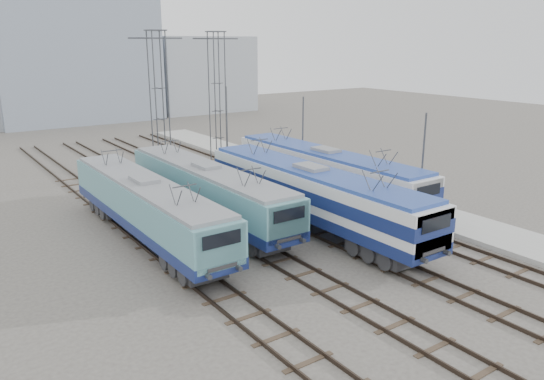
{
  "coord_description": "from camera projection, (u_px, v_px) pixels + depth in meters",
  "views": [
    {
      "loc": [
        -17.32,
        -18.9,
        11.08
      ],
      "look_at": [
        0.73,
        7.0,
        2.27
      ],
      "focal_mm": 35.0,
      "sensor_mm": 36.0,
      "label": 1
    }
  ],
  "objects": [
    {
      "name": "ground",
      "position": [
        338.0,
        264.0,
        27.46
      ],
      "size": [
        160.0,
        160.0,
        0.0
      ],
      "primitive_type": "plane",
      "color": "#514C47"
    },
    {
      "name": "platform",
      "position": [
        369.0,
        195.0,
        39.36
      ],
      "size": [
        4.0,
        70.0,
        0.3
      ],
      "primitive_type": "cube",
      "color": "#9E9E99",
      "rests_on": "ground"
    },
    {
      "name": "locomotive_far_left",
      "position": [
        147.0,
        205.0,
        29.97
      ],
      "size": [
        2.76,
        17.45,
        3.28
      ],
      "color": "navy",
      "rests_on": "ground"
    },
    {
      "name": "locomotive_center_left",
      "position": [
        208.0,
        189.0,
        33.32
      ],
      "size": [
        2.76,
        17.44,
        3.28
      ],
      "color": "navy",
      "rests_on": "ground"
    },
    {
      "name": "locomotive_center_right",
      "position": [
        312.0,
        192.0,
        31.95
      ],
      "size": [
        2.94,
        18.58,
        3.49
      ],
      "color": "navy",
      "rests_on": "ground"
    },
    {
      "name": "locomotive_far_right",
      "position": [
        327.0,
        171.0,
        37.53
      ],
      "size": [
        2.87,
        18.14,
        3.41
      ],
      "color": "navy",
      "rests_on": "ground"
    },
    {
      "name": "catenary_tower_west",
      "position": [
        159.0,
        99.0,
        43.05
      ],
      "size": [
        4.5,
        1.2,
        12.0
      ],
      "color": "#3F4247",
      "rests_on": "ground"
    },
    {
      "name": "catenary_tower_east",
      "position": [
        217.0,
        93.0,
        48.21
      ],
      "size": [
        4.5,
        1.2,
        12.0
      ],
      "color": "#3F4247",
      "rests_on": "ground"
    },
    {
      "name": "mast_front",
      "position": [
        422.0,
        169.0,
        32.83
      ],
      "size": [
        0.12,
        0.12,
        7.0
      ],
      "primitive_type": "cylinder",
      "color": "#3F4247",
      "rests_on": "ground"
    },
    {
      "name": "mast_mid",
      "position": [
        303.0,
        141.0,
        42.31
      ],
      "size": [
        0.12,
        0.12,
        7.0
      ],
      "primitive_type": "cylinder",
      "color": "#3F4247",
      "rests_on": "ground"
    },
    {
      "name": "mast_rear",
      "position": [
        227.0,
        123.0,
        51.8
      ],
      "size": [
        0.12,
        0.12,
        7.0
      ],
      "primitive_type": "cylinder",
      "color": "#3F4247",
      "rests_on": "ground"
    },
    {
      "name": "building_center",
      "position": [
        72.0,
        57.0,
        76.23
      ],
      "size": [
        22.0,
        14.0,
        18.0
      ],
      "primitive_type": "cube",
      "color": "#838EA0",
      "rests_on": "ground"
    },
    {
      "name": "building_east",
      "position": [
        198.0,
        74.0,
        88.05
      ],
      "size": [
        16.0,
        12.0,
        12.0
      ],
      "primitive_type": "cube",
      "color": "#979DA7",
      "rests_on": "ground"
    }
  ]
}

